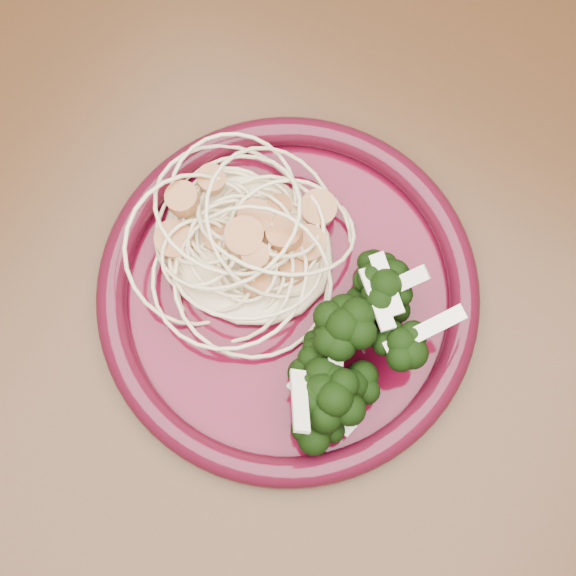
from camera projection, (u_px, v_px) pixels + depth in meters
The scene contains 6 objects.
dining_table at pixel (417, 344), 0.61m from camera, with size 1.20×0.80×0.75m.
dinner_plate at pixel (288, 293), 0.51m from camera, with size 0.30×0.30×0.02m.
spaghetti_pile at pixel (246, 243), 0.51m from camera, with size 0.12×0.10×0.03m, color #F8E6B0.
scallop_cluster at pixel (244, 226), 0.48m from camera, with size 0.11×0.11×0.04m, color #C17D49, non-canonical shape.
broccoli_pile at pixel (342, 344), 0.48m from camera, with size 0.07×0.12×0.04m, color black.
onion_garnish at pixel (345, 334), 0.45m from camera, with size 0.05×0.08×0.05m, color white, non-canonical shape.
Camera 1 is at (-0.02, -0.15, 1.25)m, focal length 50.00 mm.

